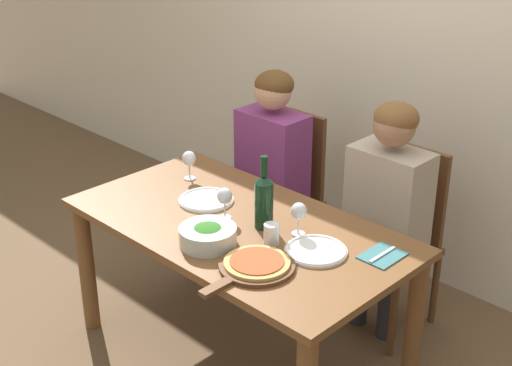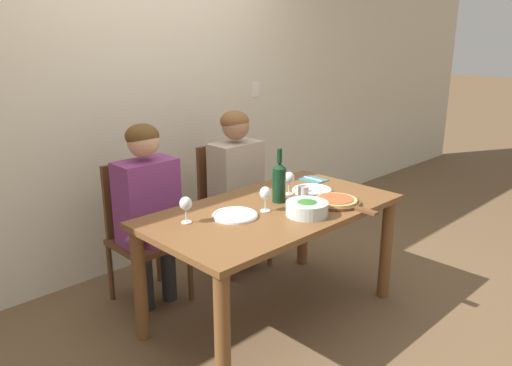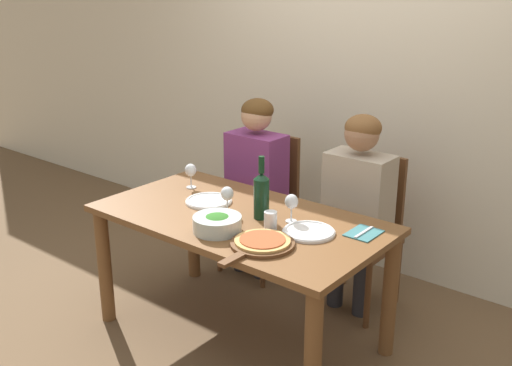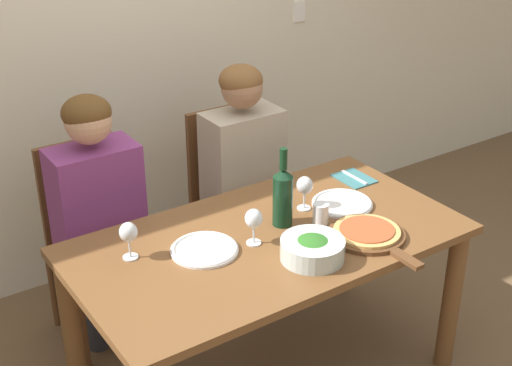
{
  "view_description": "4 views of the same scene",
  "coord_description": "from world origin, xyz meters",
  "views": [
    {
      "loc": [
        2.03,
        -1.96,
        2.21
      ],
      "look_at": [
        0.04,
        0.07,
        0.92
      ],
      "focal_mm": 50.0,
      "sensor_mm": 36.0,
      "label": 1
    },
    {
      "loc": [
        -2.05,
        -1.95,
        1.74
      ],
      "look_at": [
        -0.02,
        0.13,
        0.86
      ],
      "focal_mm": 35.0,
      "sensor_mm": 36.0,
      "label": 2
    },
    {
      "loc": [
        1.92,
        -2.25,
        1.92
      ],
      "look_at": [
        0.02,
        0.12,
        0.89
      ],
      "focal_mm": 42.0,
      "sensor_mm": 36.0,
      "label": 3
    },
    {
      "loc": [
        -1.41,
        -2.0,
        2.18
      ],
      "look_at": [
        0.04,
        0.15,
        0.9
      ],
      "focal_mm": 50.0,
      "sensor_mm": 36.0,
      "label": 4
    }
  ],
  "objects": [
    {
      "name": "wine_glass_right",
      "position": [
        0.26,
        0.11,
        0.84
      ],
      "size": [
        0.07,
        0.07,
        0.15
      ],
      "color": "silver",
      "rests_on": "dining_table"
    },
    {
      "name": "dining_table",
      "position": [
        0.0,
        0.0,
        0.61
      ],
      "size": [
        1.57,
        0.85,
        0.73
      ],
      "color": "brown",
      "rests_on": "ground"
    },
    {
      "name": "wine_glass_centre",
      "position": [
        -0.08,
        -0.01,
        0.84
      ],
      "size": [
        0.07,
        0.07,
        0.15
      ],
      "color": "silver",
      "rests_on": "dining_table"
    },
    {
      "name": "person_man",
      "position": [
        0.33,
        0.67,
        0.72
      ],
      "size": [
        0.47,
        0.51,
        1.21
      ],
      "color": "#28282D",
      "rests_on": "ground"
    },
    {
      "name": "chair_right",
      "position": [
        0.33,
        0.79,
        0.49
      ],
      "size": [
        0.42,
        0.42,
        0.93
      ],
      "color": "brown",
      "rests_on": "ground"
    },
    {
      "name": "person_woman",
      "position": [
        -0.44,
        0.67,
        0.72
      ],
      "size": [
        0.47,
        0.51,
        1.21
      ],
      "color": "#28282D",
      "rests_on": "ground"
    },
    {
      "name": "chair_left",
      "position": [
        -0.44,
        0.79,
        0.49
      ],
      "size": [
        0.42,
        0.42,
        0.93
      ],
      "color": "brown",
      "rests_on": "ground"
    },
    {
      "name": "dinner_plate_left",
      "position": [
        -0.27,
        0.05,
        0.74
      ],
      "size": [
        0.26,
        0.26,
        0.02
      ],
      "color": "white",
      "rests_on": "dining_table"
    },
    {
      "name": "wine_bottle",
      "position": [
        0.11,
        0.05,
        0.86
      ],
      "size": [
        0.08,
        0.08,
        0.34
      ],
      "color": "black",
      "rests_on": "dining_table"
    },
    {
      "name": "broccoli_bowl",
      "position": [
        0.05,
        -0.23,
        0.77
      ],
      "size": [
        0.25,
        0.25,
        0.09
      ],
      "color": "silver",
      "rests_on": "dining_table"
    },
    {
      "name": "fork_on_napkin",
      "position": [
        0.63,
        0.21,
        0.73
      ],
      "size": [
        0.14,
        0.18,
        0.01
      ],
      "color": "#387075",
      "rests_on": "dining_table"
    },
    {
      "name": "dinner_plate_right",
      "position": [
        0.42,
        0.04,
        0.74
      ],
      "size": [
        0.26,
        0.26,
        0.02
      ],
      "color": "white",
      "rests_on": "dining_table"
    },
    {
      "name": "pizza_on_board",
      "position": [
        0.33,
        -0.23,
        0.75
      ],
      "size": [
        0.31,
        0.45,
        0.04
      ],
      "color": "brown",
      "rests_on": "dining_table"
    },
    {
      "name": "ground_plane",
      "position": [
        0.0,
        0.0,
        0.0
      ],
      "size": [
        40.0,
        40.0,
        0.0
      ],
      "primitive_type": "plane",
      "color": "brown"
    },
    {
      "name": "back_wall",
      "position": [
        0.0,
        1.3,
        1.35
      ],
      "size": [
        10.0,
        0.06,
        2.7
      ],
      "color": "beige",
      "rests_on": "ground"
    },
    {
      "name": "water_tumbler",
      "position": [
        0.24,
        -0.04,
        0.78
      ],
      "size": [
        0.07,
        0.07,
        0.09
      ],
      "color": "silver",
      "rests_on": "dining_table"
    },
    {
      "name": "wine_glass_left",
      "position": [
        -0.52,
        0.16,
        0.84
      ],
      "size": [
        0.07,
        0.07,
        0.15
      ],
      "color": "silver",
      "rests_on": "dining_table"
    }
  ]
}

